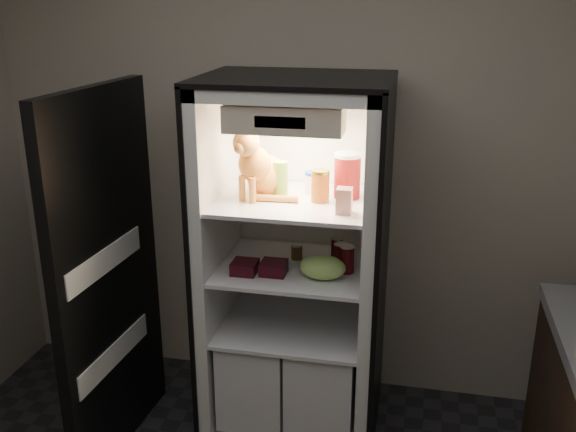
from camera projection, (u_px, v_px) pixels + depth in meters
name	position (u px, v px, depth m)	size (l,w,h in m)	color
room_shell	(199.00, 226.00, 1.78)	(3.60, 3.60, 3.60)	white
refrigerator	(296.00, 287.00, 3.33)	(0.90, 0.72, 1.88)	white
fridge_door	(108.00, 282.00, 3.10)	(0.11, 0.87, 1.85)	black
tabby_cat	(260.00, 168.00, 3.10)	(0.32, 0.38, 0.38)	#C46C19
parmesan_shaker	(281.00, 180.00, 3.10)	(0.07, 0.07, 0.18)	green
mayo_tub	(313.00, 183.00, 3.18)	(0.08, 0.08, 0.11)	white
salsa_jar	(320.00, 186.00, 3.05)	(0.09, 0.09, 0.16)	maroon
pepper_jar	(347.00, 175.00, 3.10)	(0.13, 0.13, 0.22)	#A01518
cream_carton	(344.00, 201.00, 2.89)	(0.07, 0.07, 0.12)	beige
soda_can_a	(337.00, 248.00, 3.29)	(0.06, 0.06, 0.11)	black
soda_can_b	(341.00, 256.00, 3.16)	(0.07, 0.07, 0.13)	black
soda_can_c	(347.00, 259.00, 3.12)	(0.07, 0.07, 0.14)	black
condiment_jar	(297.00, 251.00, 3.29)	(0.06, 0.06, 0.08)	#553918
grape_bag	(323.00, 267.00, 3.06)	(0.22, 0.16, 0.11)	#9BD262
berry_box_left	(245.00, 267.00, 3.12)	(0.12, 0.12, 0.06)	#440B18
berry_box_right	(274.00, 268.00, 3.12)	(0.12, 0.12, 0.06)	#440B18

